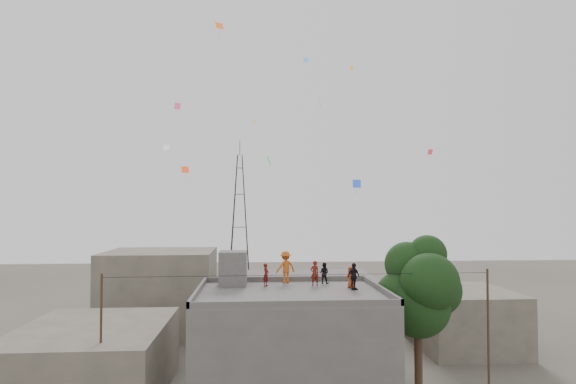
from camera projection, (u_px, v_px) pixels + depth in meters
name	position (u px, v px, depth m)	size (l,w,h in m)	color
main_building	(290.00, 349.00, 25.82)	(10.00, 8.00, 6.10)	#514E4B
parapet	(290.00, 290.00, 25.93)	(10.00, 8.00, 0.30)	#514E4B
stair_head_box	(233.00, 268.00, 28.33)	(1.60, 1.80, 2.00)	#514E4B
neighbor_west	(93.00, 362.00, 27.02)	(8.00, 10.00, 4.00)	#575245
neighbor_north	(302.00, 306.00, 39.90)	(12.00, 9.00, 5.00)	#514E4B
neighbor_northwest	(160.00, 292.00, 41.10)	(9.00, 8.00, 7.00)	#575245
neighbor_east	(463.00, 319.00, 36.73)	(7.00, 8.00, 4.40)	#575245
tree	(420.00, 289.00, 27.03)	(4.90, 4.60, 9.10)	black
utility_line	(302.00, 341.00, 24.64)	(20.12, 0.62, 7.40)	black
transmission_tower	(240.00, 220.00, 65.64)	(2.97, 2.97, 20.01)	black
person_red_adult	(315.00, 273.00, 28.13)	(0.53, 0.35, 1.46)	#63170F
person_orange_child	(351.00, 277.00, 27.34)	(0.59, 0.39, 1.21)	#AC3813
person_dark_child	(324.00, 273.00, 28.99)	(0.61, 0.48, 1.26)	black
person_dark_adult	(354.00, 276.00, 26.71)	(0.88, 0.36, 1.49)	black
person_orange_adult	(286.00, 267.00, 29.24)	(1.24, 0.71, 1.92)	#C85816
person_red_child	(266.00, 275.00, 28.04)	(0.48, 0.31, 1.31)	#63100F
kites	(277.00, 125.00, 33.45)	(19.44, 16.19, 11.21)	#FF441A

